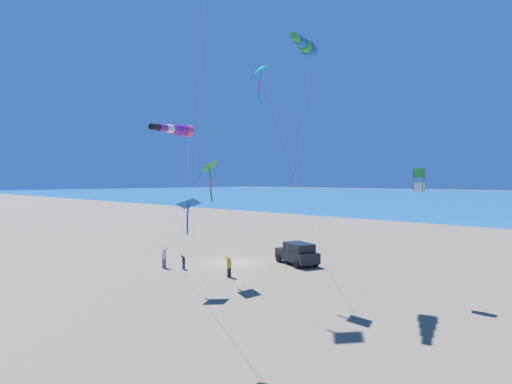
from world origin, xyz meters
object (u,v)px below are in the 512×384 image
(person_adult_flyer, at_px, (164,257))
(kite_box_yellow_midlevel, at_px, (419,180))
(person_child_grey_jacket, at_px, (229,266))
(kite_delta_long_streamer_left, at_px, (261,70))
(kite_windsock_orange_high_right, at_px, (177,130))
(kite_delta_long_streamer_right, at_px, (188,204))
(person_child_green_jacket, at_px, (184,261))
(kite_windsock_rainbow_low_near, at_px, (306,46))
(cooler_box, at_px, (307,257))
(parked_car, at_px, (297,253))
(kite_delta_green_low_center, at_px, (208,167))

(person_adult_flyer, xyz_separation_m, kite_box_yellow_midlevel, (5.20, -18.64, 6.18))
(person_child_grey_jacket, distance_m, kite_box_yellow_midlevel, 14.41)
(kite_delta_long_streamer_left, bearing_deg, kite_windsock_orange_high_right, -156.60)
(kite_delta_long_streamer_right, bearing_deg, kite_delta_long_streamer_left, -48.08)
(person_adult_flyer, height_order, kite_windsock_orange_high_right, kite_windsock_orange_high_right)
(person_child_green_jacket, bearing_deg, person_child_grey_jacket, -82.92)
(kite_windsock_orange_high_right, distance_m, kite_windsock_rainbow_low_near, 13.17)
(cooler_box, xyz_separation_m, kite_windsock_rainbow_low_near, (-9.13, -6.56, 15.29))
(parked_car, bearing_deg, kite_delta_green_low_center, 174.70)
(kite_delta_long_streamer_right, distance_m, kite_box_yellow_midlevel, 14.19)
(cooler_box, bearing_deg, kite_box_yellow_midlevel, -114.88)
(kite_delta_green_low_center, distance_m, kite_delta_long_streamer_left, 7.57)
(person_adult_flyer, relative_size, kite_delta_long_streamer_right, 0.28)
(person_adult_flyer, xyz_separation_m, kite_windsock_rainbow_low_near, (1.85, -12.74, 14.58))
(kite_windsock_orange_high_right, relative_size, kite_delta_green_low_center, 1.47)
(kite_windsock_rainbow_low_near, bearing_deg, person_adult_flyer, 98.27)
(kite_windsock_rainbow_low_near, height_order, kite_box_yellow_midlevel, kite_windsock_rainbow_low_near)
(kite_windsock_orange_high_right, bearing_deg, person_child_green_jacket, 52.22)
(parked_car, relative_size, person_child_green_jacket, 4.03)
(parked_car, height_order, kite_windsock_orange_high_right, kite_windsock_orange_high_right)
(kite_delta_long_streamer_right, bearing_deg, kite_delta_green_low_center, 23.40)
(person_child_grey_jacket, height_order, kite_windsock_orange_high_right, kite_windsock_orange_high_right)
(person_adult_flyer, relative_size, kite_windsock_orange_high_right, 0.12)
(parked_car, height_order, kite_windsock_rainbow_low_near, kite_windsock_rainbow_low_near)
(kite_windsock_orange_high_right, bearing_deg, person_child_grey_jacket, 38.28)
(person_child_green_jacket, bearing_deg, kite_delta_long_streamer_left, -95.14)
(kite_delta_green_low_center, distance_m, kite_windsock_rainbow_low_near, 10.27)
(person_adult_flyer, distance_m, person_child_grey_jacket, 6.38)
(parked_car, bearing_deg, person_child_green_jacket, 145.27)
(person_child_grey_jacket, xyz_separation_m, kite_delta_long_streamer_right, (-4.49, -1.03, 4.72))
(parked_car, xyz_separation_m, kite_box_yellow_midlevel, (-3.33, -11.69, 6.16))
(person_child_grey_jacket, bearing_deg, cooler_box, 0.37)
(person_child_grey_jacket, bearing_deg, kite_box_yellow_midlevel, -72.70)
(person_child_green_jacket, xyz_separation_m, kite_windsock_orange_high_right, (-10.25, -13.23, 8.52))
(person_child_green_jacket, distance_m, kite_box_yellow_midlevel, 18.80)
(person_adult_flyer, distance_m, kite_delta_long_streamer_left, 16.91)
(parked_car, xyz_separation_m, person_child_green_jacket, (-7.78, 5.39, -0.32))
(kite_delta_long_streamer_right, height_order, kite_box_yellow_midlevel, kite_box_yellow_midlevel)
(cooler_box, xyz_separation_m, person_child_grey_jacket, (-9.64, -0.06, 0.65))
(person_child_grey_jacket, bearing_deg, kite_windsock_orange_high_right, -141.72)
(person_child_grey_jacket, xyz_separation_m, kite_delta_green_low_center, (-1.83, 0.12, 7.15))
(parked_car, height_order, kite_delta_long_streamer_right, kite_delta_long_streamer_right)
(person_child_grey_jacket, relative_size, kite_delta_green_low_center, 0.16)
(kite_delta_long_streamer_left, xyz_separation_m, kite_box_yellow_midlevel, (5.27, -7.93, -6.91))
(cooler_box, bearing_deg, parked_car, -162.42)
(parked_car, relative_size, kite_windsock_rainbow_low_near, 0.29)
(kite_windsock_orange_high_right, height_order, kite_delta_long_streamer_left, kite_delta_long_streamer_left)
(person_child_green_jacket, height_order, kite_windsock_rainbow_low_near, kite_windsock_rainbow_low_near)
(kite_box_yellow_midlevel, bearing_deg, cooler_box, 65.12)
(kite_delta_long_streamer_right, relative_size, kite_box_yellow_midlevel, 0.57)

